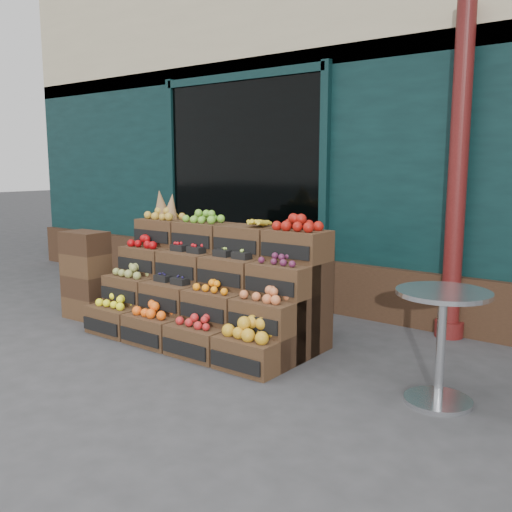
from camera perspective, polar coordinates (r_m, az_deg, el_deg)
The scene contains 6 objects.
ground at distance 4.96m, azimuth -3.25°, elevation -11.01°, with size 60.00×60.00×0.00m, color #363638.
shop_facade at distance 9.15m, azimuth 18.91°, elevation 13.04°, with size 12.00×6.24×4.80m.
crate_display at distance 5.66m, azimuth -4.68°, elevation -3.78°, with size 2.31×1.16×1.44m.
spare_crates at distance 6.62m, azimuth -16.62°, elevation -1.84°, with size 0.51×0.37×0.97m.
bistro_table at distance 4.30m, azimuth 18.05°, elevation -7.39°, with size 0.66×0.66×0.83m.
shopkeeper at distance 8.04m, azimuth 1.14°, elevation 4.68°, with size 0.78×0.51×2.15m, color #1A5B31.
Camera 1 is at (3.09, -3.48, 1.72)m, focal length 40.00 mm.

